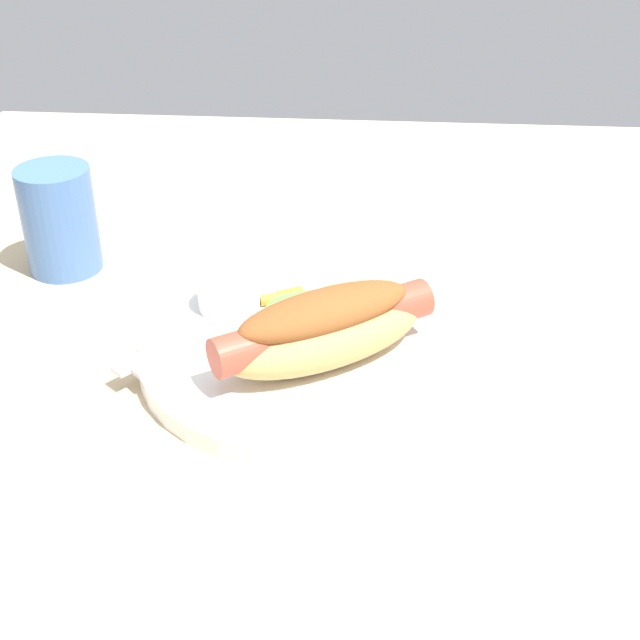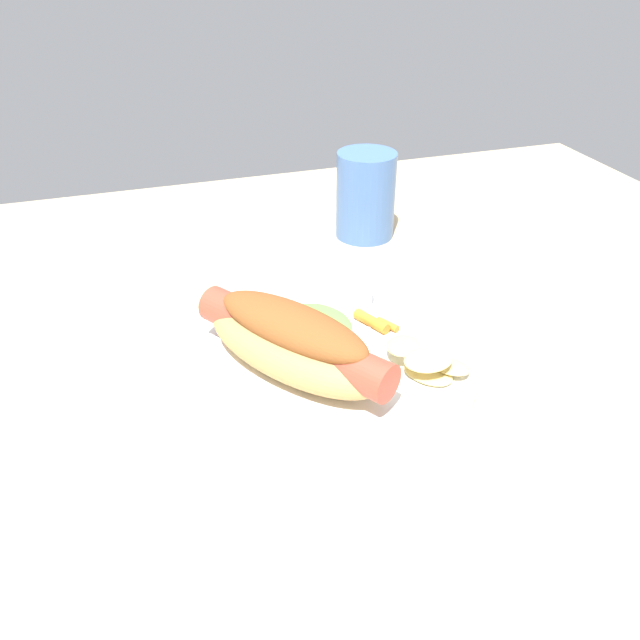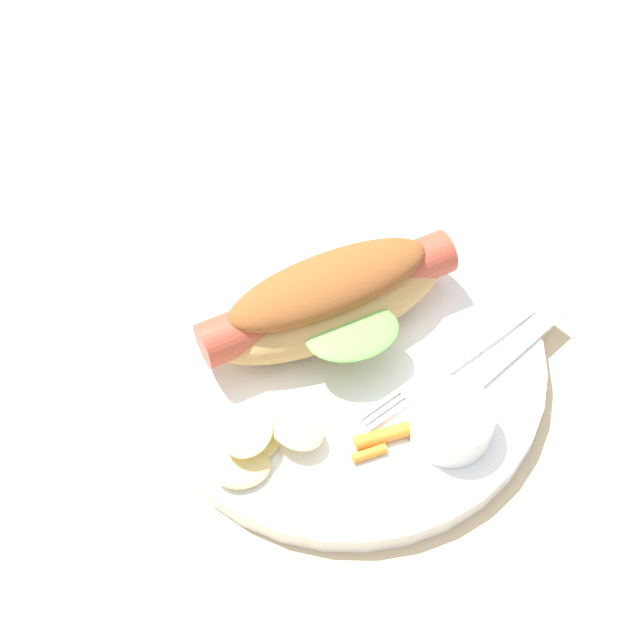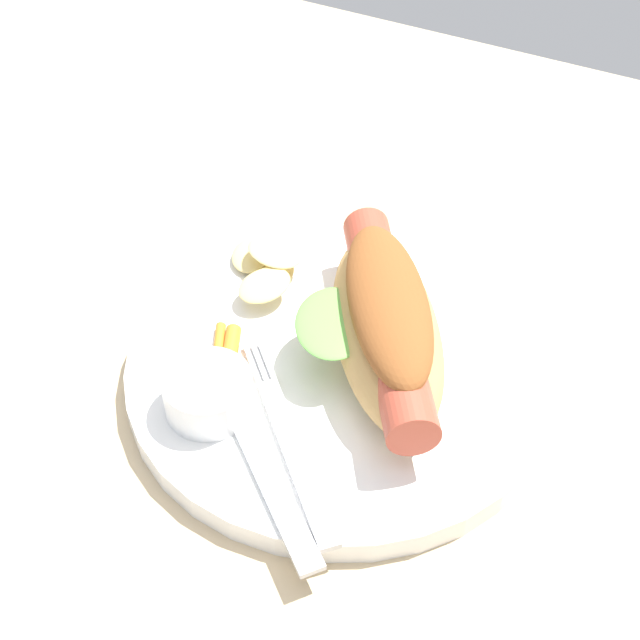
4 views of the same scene
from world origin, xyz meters
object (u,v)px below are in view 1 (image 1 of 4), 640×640
chips_pile (369,286)px  drinking_cup (59,220)px  sauce_ramekin (229,294)px  carrot_garnish (282,296)px  hot_dog (324,328)px  fork (216,340)px  knife (189,336)px  plate (308,352)px

chips_pile → drinking_cup: (-5.81, -28.00, 2.32)cm
sauce_ramekin → carrot_garnish: (-1.32, 4.22, -0.79)cm
hot_dog → carrot_garnish: size_ratio=4.69×
hot_dog → carrot_garnish: bearing=82.4°
sauce_ramekin → carrot_garnish: sauce_ramekin is taller
hot_dog → fork: size_ratio=1.47×
knife → chips_pile: (-7.59, 13.73, 0.74)cm
plate → knife: 9.28cm
drinking_cup → hot_dog: bearing=58.0°
fork → chips_pile: size_ratio=1.55×
knife → drinking_cup: bearing=86.5°
chips_pile → sauce_ramekin: bearing=-76.8°
plate → fork: fork is taller
knife → hot_dog: bearing=-61.9°
knife → carrot_garnish: size_ratio=3.80×
plate → hot_dog: 4.48cm
plate → carrot_garnish: size_ratio=7.21×
chips_pile → drinking_cup: 28.69cm
chips_pile → knife: bearing=-61.1°
chips_pile → carrot_garnish: size_ratio=2.05×
knife → sauce_ramekin: bearing=14.0°
plate → knife: size_ratio=1.90×
hot_dog → carrot_garnish: (-8.43, -4.07, -2.41)cm
chips_pile → carrot_garnish: bearing=-79.3°
sauce_ramekin → fork: sauce_ramekin is taller
fork → sauce_ramekin: bearing=42.4°
plate → hot_dog: hot_dog is taller
fork → plate: bearing=-42.8°
hot_dog → sauce_ramekin: 11.05cm
sauce_ramekin → knife: 5.56cm
knife → plate: bearing=-50.4°
plate → sauce_ramekin: (-4.94, -6.86, 2.02)cm
hot_dog → carrot_garnish: 9.67cm
sauce_ramekin → chips_pile: sauce_ramekin is taller
plate → chips_pile: size_ratio=3.52×
fork → drinking_cup: size_ratio=1.18×
carrot_garnish → fork: bearing=-33.8°
carrot_garnish → plate: bearing=22.9°
hot_dog → sauce_ramekin: hot_dog is taller
hot_dog → carrot_garnish: hot_dog is taller
fork → hot_dog: bearing=-57.7°
fork → carrot_garnish: size_ratio=3.19×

